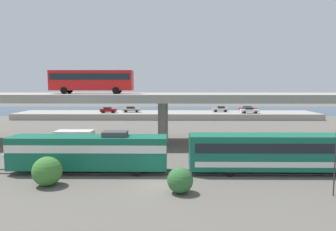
{
  "coord_description": "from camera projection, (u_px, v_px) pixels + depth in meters",
  "views": [
    {
      "loc": [
        1.33,
        -27.12,
        8.91
      ],
      "look_at": [
        0.71,
        24.17,
        3.74
      ],
      "focal_mm": 33.86,
      "sensor_mm": 36.0,
      "label": 1
    }
  ],
  "objects": [
    {
      "name": "shrub_left",
      "position": [
        47.0,
        171.0,
        27.62
      ],
      "size": [
        2.57,
        2.57,
        2.57
      ],
      "primitive_type": "sphere",
      "color": "#3C7931",
      "rests_on": "ground_plane"
    },
    {
      "name": "parked_car_4",
      "position": [
        248.0,
        109.0,
        83.66
      ],
      "size": [
        4.66,
        1.98,
        1.5
      ],
      "color": "maroon",
      "rests_on": "pier_parking_lot"
    },
    {
      "name": "parked_car_2",
      "position": [
        249.0,
        110.0,
        79.29
      ],
      "size": [
        4.55,
        1.93,
        1.5
      ],
      "color": "silver",
      "rests_on": "pier_parking_lot"
    },
    {
      "name": "parked_car_3",
      "position": [
        220.0,
        109.0,
        83.21
      ],
      "size": [
        4.06,
        1.92,
        1.5
      ],
      "rotation": [
        0.0,
        0.0,
        3.14
      ],
      "color": "#B7B7BC",
      "rests_on": "pier_parking_lot"
    },
    {
      "name": "parked_car_1",
      "position": [
        131.0,
        109.0,
        82.16
      ],
      "size": [
        4.55,
        1.9,
        1.5
      ],
      "color": "#9E998C",
      "rests_on": "pier_parking_lot"
    },
    {
      "name": "transit_bus_on_overpass",
      "position": [
        92.0,
        80.0,
        46.34
      ],
      "size": [
        12.0,
        2.68,
        3.4
      ],
      "color": "red",
      "rests_on": "highway_overpass"
    },
    {
      "name": "rail_strip_near",
      "position": [
        158.0,
        174.0,
        31.13
      ],
      "size": [
        110.0,
        0.12,
        0.12
      ],
      "primitive_type": "cube",
      "color": "#59544C",
      "rests_on": "ground_plane"
    },
    {
      "name": "harbor_water",
      "position": [
        168.0,
        110.0,
        105.49
      ],
      "size": [
        140.0,
        36.0,
        0.01
      ],
      "primitive_type": "cube",
      "color": "navy",
      "rests_on": "ground_plane"
    },
    {
      "name": "train_locomotive",
      "position": [
        81.0,
        151.0,
        31.74
      ],
      "size": [
        16.69,
        3.04,
        4.18
      ],
      "rotation": [
        0.0,
        0.0,
        3.14
      ],
      "color": "#14664C",
      "rests_on": "ground_plane"
    },
    {
      "name": "train_coach_lead",
      "position": [
        301.0,
        152.0,
        31.48
      ],
      "size": [
        22.31,
        3.04,
        3.86
      ],
      "rotation": [
        0.0,
        0.0,
        3.14
      ],
      "color": "#14664C",
      "rests_on": "ground_plane"
    },
    {
      "name": "ground_plane",
      "position": [
        157.0,
        185.0,
        27.89
      ],
      "size": [
        260.0,
        260.0,
        0.0
      ],
      "primitive_type": "plane",
      "color": "#605B54"
    },
    {
      "name": "rail_strip_far",
      "position": [
        159.0,
        170.0,
        32.6
      ],
      "size": [
        110.0,
        0.12,
        0.12
      ],
      "primitive_type": "cube",
      "color": "#59544C",
      "rests_on": "ground_plane"
    },
    {
      "name": "highway_overpass",
      "position": [
        163.0,
        98.0,
        47.11
      ],
      "size": [
        96.0,
        10.95,
        7.43
      ],
      "color": "#9E998E",
      "rests_on": "ground_plane"
    },
    {
      "name": "service_truck_west",
      "position": [
        68.0,
        142.0,
        39.88
      ],
      "size": [
        6.8,
        2.46,
        3.04
      ],
      "rotation": [
        0.0,
        0.0,
        3.14
      ],
      "color": "black",
      "rests_on": "ground_plane"
    },
    {
      "name": "parked_car_0",
      "position": [
        108.0,
        110.0,
        80.34
      ],
      "size": [
        4.04,
        1.98,
        1.5
      ],
      "color": "maroon",
      "rests_on": "pier_parking_lot"
    },
    {
      "name": "shrub_right",
      "position": [
        180.0,
        180.0,
        25.78
      ],
      "size": [
        2.14,
        2.14,
        2.14
      ],
      "primitive_type": "sphere",
      "color": "#326A35",
      "rests_on": "ground_plane"
    },
    {
      "name": "pier_parking_lot",
      "position": [
        167.0,
        115.0,
        82.53
      ],
      "size": [
        76.79,
        11.9,
        1.51
      ],
      "primitive_type": "cube",
      "color": "#9E998E",
      "rests_on": "ground_plane"
    }
  ]
}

